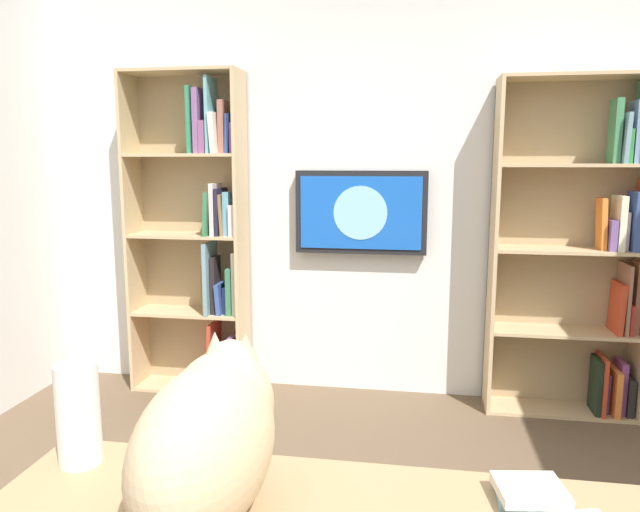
{
  "coord_description": "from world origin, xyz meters",
  "views": [
    {
      "loc": [
        -0.3,
        1.64,
        1.54
      ],
      "look_at": [
        0.14,
        -1.01,
        1.11
      ],
      "focal_mm": 33.04,
      "sensor_mm": 36.0,
      "label": 1
    }
  ],
  "objects_px": {
    "bookshelf_right": "(201,238)",
    "cat": "(211,432)",
    "bookshelf_left": "(587,252)",
    "paper_towel_roll": "(78,414)",
    "wall_mounted_tv": "(361,212)",
    "desk_book_stack": "(530,494)"
  },
  "relations": [
    {
      "from": "wall_mounted_tv",
      "to": "cat",
      "type": "bearing_deg",
      "value": 88.27
    },
    {
      "from": "paper_towel_roll",
      "to": "bookshelf_right",
      "type": "bearing_deg",
      "value": -76.79
    },
    {
      "from": "wall_mounted_tv",
      "to": "desk_book_stack",
      "type": "xyz_separation_m",
      "value": [
        -0.63,
        2.47,
        -0.43
      ]
    },
    {
      "from": "desk_book_stack",
      "to": "paper_towel_roll",
      "type": "bearing_deg",
      "value": -0.19
    },
    {
      "from": "paper_towel_roll",
      "to": "desk_book_stack",
      "type": "distance_m",
      "value": 1.13
    },
    {
      "from": "bookshelf_right",
      "to": "bookshelf_left",
      "type": "bearing_deg",
      "value": -179.91
    },
    {
      "from": "bookshelf_left",
      "to": "desk_book_stack",
      "type": "bearing_deg",
      "value": 72.88
    },
    {
      "from": "wall_mounted_tv",
      "to": "desk_book_stack",
      "type": "relative_size",
      "value": 5.0
    },
    {
      "from": "bookshelf_left",
      "to": "cat",
      "type": "height_order",
      "value": "bookshelf_left"
    },
    {
      "from": "cat",
      "to": "desk_book_stack",
      "type": "height_order",
      "value": "cat"
    },
    {
      "from": "bookshelf_left",
      "to": "cat",
      "type": "relative_size",
      "value": 3.07
    },
    {
      "from": "bookshelf_right",
      "to": "desk_book_stack",
      "type": "distance_m",
      "value": 2.93
    },
    {
      "from": "paper_towel_roll",
      "to": "wall_mounted_tv",
      "type": "bearing_deg",
      "value": -101.33
    },
    {
      "from": "bookshelf_left",
      "to": "cat",
      "type": "distance_m",
      "value": 2.92
    },
    {
      "from": "bookshelf_right",
      "to": "cat",
      "type": "height_order",
      "value": "bookshelf_right"
    },
    {
      "from": "bookshelf_left",
      "to": "bookshelf_right",
      "type": "relative_size",
      "value": 0.96
    },
    {
      "from": "cat",
      "to": "paper_towel_roll",
      "type": "distance_m",
      "value": 0.44
    },
    {
      "from": "paper_towel_roll",
      "to": "desk_book_stack",
      "type": "xyz_separation_m",
      "value": [
        -1.13,
        0.0,
        -0.11
      ]
    },
    {
      "from": "bookshelf_right",
      "to": "desk_book_stack",
      "type": "height_order",
      "value": "bookshelf_right"
    },
    {
      "from": "bookshelf_left",
      "to": "desk_book_stack",
      "type": "xyz_separation_m",
      "value": [
        0.74,
        2.39,
        -0.22
      ]
    },
    {
      "from": "bookshelf_right",
      "to": "cat",
      "type": "relative_size",
      "value": 3.19
    },
    {
      "from": "cat",
      "to": "wall_mounted_tv",
      "type": "bearing_deg",
      "value": -91.73
    }
  ]
}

